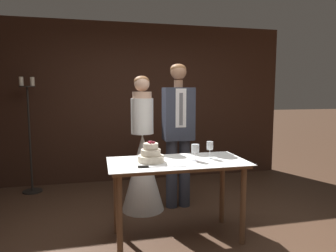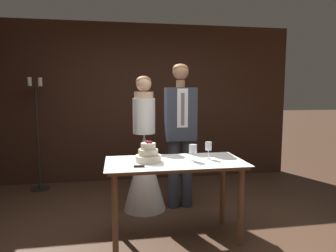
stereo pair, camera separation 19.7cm
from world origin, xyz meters
TOP-DOWN VIEW (x-y plane):
  - ground_plane at (0.00, 0.00)m, footprint 40.00×40.00m
  - wall_back at (0.00, 2.53)m, footprint 5.04×0.12m
  - cake_table at (0.04, 0.27)m, footprint 1.39×0.69m
  - tiered_cake at (-0.22, 0.29)m, footprint 0.26×0.26m
  - cake_knife at (-0.24, 0.07)m, footprint 0.45×0.07m
  - wine_glass_near at (0.40, 0.30)m, footprint 0.07×0.07m
  - wine_glass_middle at (0.22, 0.23)m, footprint 0.08×0.08m
  - bride at (-0.19, 1.11)m, footprint 0.54×0.54m
  - groom at (0.28, 1.11)m, footprint 0.38×0.25m
  - candle_stand at (-1.72, 2.15)m, footprint 0.28×0.28m

SIDE VIEW (x-z plane):
  - ground_plane at x=0.00m, z-range 0.00..0.00m
  - bride at x=-0.19m, z-range -0.23..1.47m
  - cake_table at x=0.04m, z-range 0.30..1.11m
  - candle_stand at x=-1.72m, z-range -0.06..1.67m
  - cake_knife at x=-0.24m, z-range 0.81..0.83m
  - tiered_cake at x=-0.22m, z-range 0.78..0.99m
  - wine_glass_middle at x=0.22m, z-range 0.85..1.02m
  - wine_glass_near at x=0.40m, z-range 0.85..1.03m
  - groom at x=0.28m, z-range 0.10..1.96m
  - wall_back at x=0.00m, z-range 0.00..2.64m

